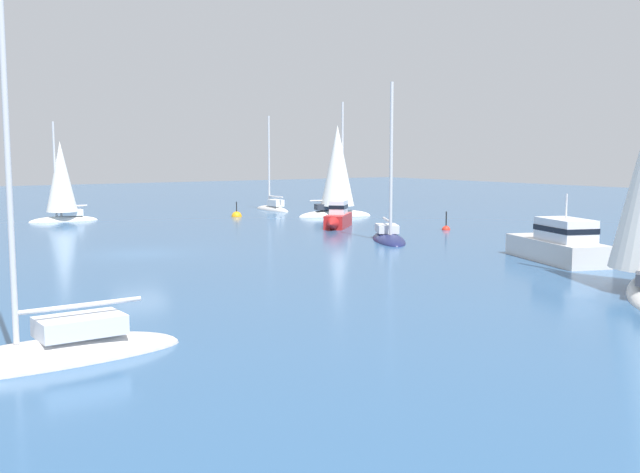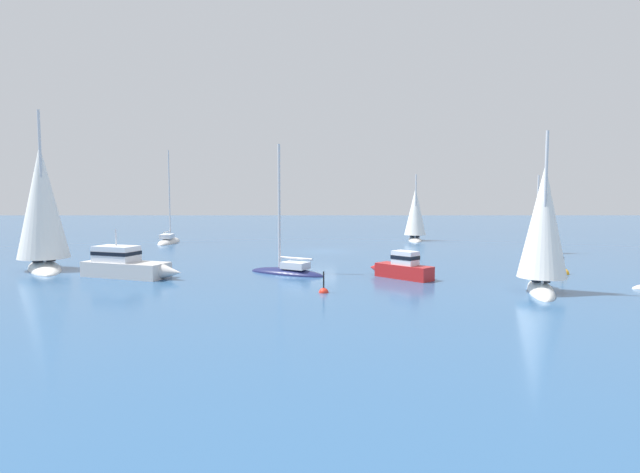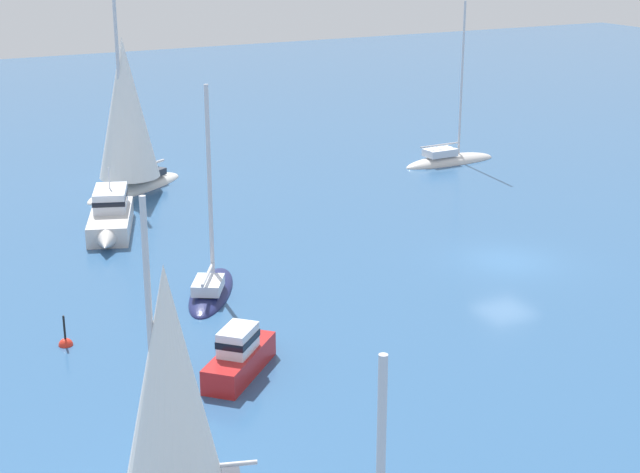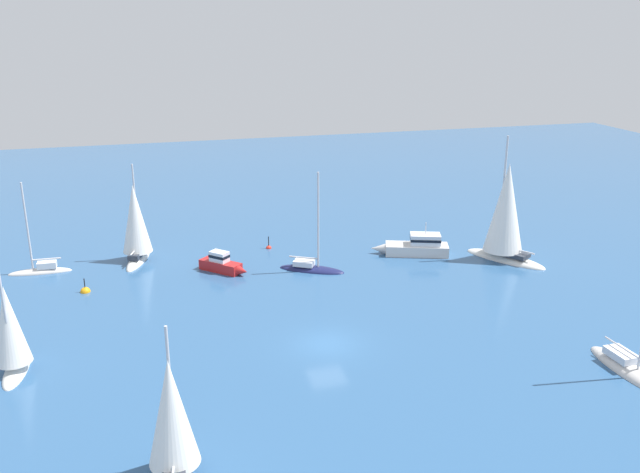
{
  "view_description": "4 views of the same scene",
  "coord_description": "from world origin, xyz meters",
  "px_view_note": "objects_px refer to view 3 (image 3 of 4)",
  "views": [
    {
      "loc": [
        -34.48,
        12.62,
        4.9
      ],
      "look_at": [
        -2.38,
        -8.93,
        0.51
      ],
      "focal_mm": 41.83,
      "sensor_mm": 36.0,
      "label": 1
    },
    {
      "loc": [
        -0.24,
        -47.66,
        5.35
      ],
      "look_at": [
        -0.3,
        -14.35,
        2.58
      ],
      "focal_mm": 28.93,
      "sensor_mm": 36.0,
      "label": 2
    },
    {
      "loc": [
        33.1,
        -26.81,
        14.83
      ],
      "look_at": [
        -3.5,
        -7.82,
        1.33
      ],
      "focal_mm": 54.5,
      "sensor_mm": 36.0,
      "label": 3
    },
    {
      "loc": [
        11.12,
        38.52,
        20.66
      ],
      "look_at": [
        -3.21,
        -13.45,
        2.99
      ],
      "focal_mm": 37.64,
      "sensor_mm": 36.0,
      "label": 4
    }
  ],
  "objects_px": {
    "yacht": "(449,161)",
    "mooring_buoy": "(66,345)",
    "sloop": "(172,402)",
    "ketch": "(127,122)",
    "cabin_cruiser_1": "(242,353)",
    "cabin_cruiser": "(110,216)",
    "sailboat_1": "(211,289)"
  },
  "relations": [
    {
      "from": "cabin_cruiser_1",
      "to": "cabin_cruiser",
      "type": "bearing_deg",
      "value": 44.32
    },
    {
      "from": "sailboat_1",
      "to": "yacht",
      "type": "relative_size",
      "value": 0.85
    },
    {
      "from": "cabin_cruiser",
      "to": "yacht",
      "type": "height_order",
      "value": "yacht"
    },
    {
      "from": "yacht",
      "to": "sloop",
      "type": "bearing_deg",
      "value": -136.67
    },
    {
      "from": "cabin_cruiser",
      "to": "cabin_cruiser_1",
      "type": "bearing_deg",
      "value": 18.46
    },
    {
      "from": "sloop",
      "to": "ketch",
      "type": "xyz_separation_m",
      "value": [
        -31.48,
        8.35,
        0.8
      ]
    },
    {
      "from": "cabin_cruiser",
      "to": "yacht",
      "type": "xyz_separation_m",
      "value": [
        -4.09,
        23.2,
        -0.66
      ]
    },
    {
      "from": "sloop",
      "to": "mooring_buoy",
      "type": "bearing_deg",
      "value": -72.09
    },
    {
      "from": "cabin_cruiser",
      "to": "sloop",
      "type": "relative_size",
      "value": 0.77
    },
    {
      "from": "sloop",
      "to": "ketch",
      "type": "bearing_deg",
      "value": -87.52
    },
    {
      "from": "sailboat_1",
      "to": "cabin_cruiser_1",
      "type": "distance_m",
      "value": 7.55
    },
    {
      "from": "yacht",
      "to": "ketch",
      "type": "xyz_separation_m",
      "value": [
        -2.9,
        -20.03,
        3.87
      ]
    },
    {
      "from": "sailboat_1",
      "to": "cabin_cruiser",
      "type": "bearing_deg",
      "value": 37.64
    },
    {
      "from": "sloop",
      "to": "ketch",
      "type": "height_order",
      "value": "ketch"
    },
    {
      "from": "ketch",
      "to": "sloop",
      "type": "bearing_deg",
      "value": 43.08
    },
    {
      "from": "cabin_cruiser_1",
      "to": "ketch",
      "type": "bearing_deg",
      "value": 37.35
    },
    {
      "from": "ketch",
      "to": "mooring_buoy",
      "type": "height_order",
      "value": "ketch"
    },
    {
      "from": "sailboat_1",
      "to": "yacht",
      "type": "distance_m",
      "value": 26.18
    },
    {
      "from": "cabin_cruiser_1",
      "to": "mooring_buoy",
      "type": "bearing_deg",
      "value": 90.33
    },
    {
      "from": "cabin_cruiser_1",
      "to": "mooring_buoy",
      "type": "distance_m",
      "value": 7.0
    },
    {
      "from": "cabin_cruiser_1",
      "to": "ketch",
      "type": "distance_m",
      "value": 25.08
    },
    {
      "from": "cabin_cruiser",
      "to": "sloop",
      "type": "xyz_separation_m",
      "value": [
        24.49,
        -5.18,
        2.41
      ]
    },
    {
      "from": "yacht",
      "to": "cabin_cruiser",
      "type": "bearing_deg",
      "value": -171.87
    },
    {
      "from": "cabin_cruiser",
      "to": "mooring_buoy",
      "type": "bearing_deg",
      "value": -2.99
    },
    {
      "from": "sloop",
      "to": "mooring_buoy",
      "type": "relative_size",
      "value": 6.42
    },
    {
      "from": "sailboat_1",
      "to": "sloop",
      "type": "height_order",
      "value": "sloop"
    },
    {
      "from": "yacht",
      "to": "mooring_buoy",
      "type": "bearing_deg",
      "value": -151.43
    },
    {
      "from": "sailboat_1",
      "to": "mooring_buoy",
      "type": "xyz_separation_m",
      "value": [
        2.39,
        -6.61,
        -0.19
      ]
    },
    {
      "from": "sloop",
      "to": "yacht",
      "type": "height_order",
      "value": "yacht"
    },
    {
      "from": "sloop",
      "to": "cabin_cruiser",
      "type": "bearing_deg",
      "value": -84.61
    },
    {
      "from": "cabin_cruiser_1",
      "to": "yacht",
      "type": "xyz_separation_m",
      "value": [
        -21.7,
        23.59,
        -0.53
      ]
    },
    {
      "from": "sloop",
      "to": "mooring_buoy",
      "type": "distance_m",
      "value": 12.25
    }
  ]
}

